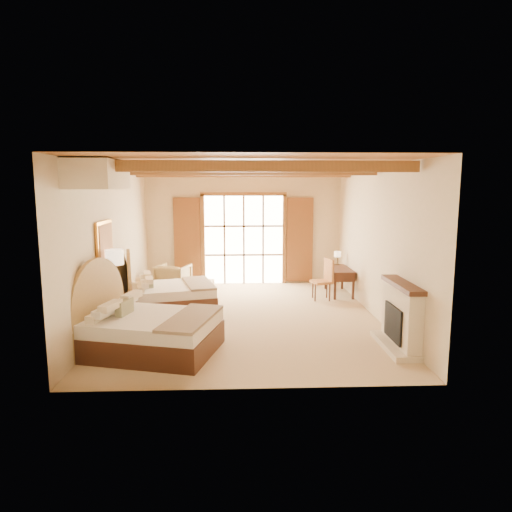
{
  "coord_description": "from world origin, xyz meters",
  "views": [
    {
      "loc": [
        -0.19,
        -9.45,
        2.77
      ],
      "look_at": [
        0.21,
        0.2,
        1.29
      ],
      "focal_mm": 32.0,
      "sensor_mm": 36.0,
      "label": 1
    }
  ],
  "objects": [
    {
      "name": "ceiling_beams",
      "position": [
        0.0,
        0.0,
        3.08
      ],
      "size": [
        5.39,
        4.6,
        0.18
      ],
      "primitive_type": null,
      "color": "#915929",
      "rests_on": "ceiling"
    },
    {
      "name": "wall_left",
      "position": [
        -2.75,
        0.0,
        1.6
      ],
      "size": [
        0.0,
        7.0,
        7.0
      ],
      "primitive_type": "plane",
      "rotation": [
        1.57,
        0.0,
        1.57
      ],
      "color": "beige",
      "rests_on": "ground"
    },
    {
      "name": "painting",
      "position": [
        -2.7,
        -0.75,
        1.75
      ],
      "size": [
        0.06,
        0.95,
        0.75
      ],
      "color": "#C7802B",
      "rests_on": "wall_left"
    },
    {
      "name": "wall_right",
      "position": [
        2.75,
        0.0,
        1.6
      ],
      "size": [
        0.0,
        7.0,
        7.0
      ],
      "primitive_type": "plane",
      "rotation": [
        1.57,
        0.0,
        -1.57
      ],
      "color": "beige",
      "rests_on": "ground"
    },
    {
      "name": "fireplace",
      "position": [
        2.6,
        -2.0,
        0.51
      ],
      "size": [
        0.46,
        1.4,
        1.16
      ],
      "color": "beige",
      "rests_on": "ground"
    },
    {
      "name": "bed_near",
      "position": [
        -1.78,
        -2.02,
        0.41
      ],
      "size": [
        2.46,
        2.05,
        1.37
      ],
      "rotation": [
        0.0,
        0.0,
        -0.26
      ],
      "color": "#3F2016",
      "rests_on": "floor"
    },
    {
      "name": "bed_far",
      "position": [
        -1.83,
        0.64,
        0.38
      ],
      "size": [
        2.21,
        1.84,
        1.24
      ],
      "rotation": [
        0.0,
        0.0,
        0.25
      ],
      "color": "#3F2016",
      "rests_on": "floor"
    },
    {
      "name": "floor_lamp",
      "position": [
        -2.5,
        -0.88,
        1.35
      ],
      "size": [
        0.34,
        0.34,
        1.59
      ],
      "color": "#3E301B",
      "rests_on": "floor"
    },
    {
      "name": "desk",
      "position": [
        2.44,
        2.01,
        0.37
      ],
      "size": [
        0.56,
        1.27,
        0.68
      ],
      "rotation": [
        0.0,
        0.0,
        0.02
      ],
      "color": "#3F2016",
      "rests_on": "floor"
    },
    {
      "name": "ceiling",
      "position": [
        0.0,
        0.0,
        3.2
      ],
      "size": [
        7.0,
        7.0,
        0.0
      ],
      "primitive_type": "plane",
      "rotation": [
        3.14,
        0.0,
        0.0
      ],
      "color": "#B36531",
      "rests_on": "ground"
    },
    {
      "name": "desk_chair",
      "position": [
        1.9,
        1.44,
        0.31
      ],
      "size": [
        0.55,
        0.55,
        1.01
      ],
      "rotation": [
        0.0,
        0.0,
        0.27
      ],
      "color": "#AB7139",
      "rests_on": "floor"
    },
    {
      "name": "french_doors",
      "position": [
        0.0,
        3.44,
        1.25
      ],
      "size": [
        3.95,
        0.08,
        2.6
      ],
      "color": "white",
      "rests_on": "ground"
    },
    {
      "name": "nightstand",
      "position": [
        -2.47,
        -0.56,
        0.29
      ],
      "size": [
        0.48,
        0.48,
        0.58
      ],
      "primitive_type": "cube",
      "rotation": [
        0.0,
        0.0,
        0.01
      ],
      "color": "#3F2016",
      "rests_on": "floor"
    },
    {
      "name": "ottoman",
      "position": [
        -1.08,
        2.0,
        0.19
      ],
      "size": [
        0.58,
        0.58,
        0.38
      ],
      "primitive_type": "cube",
      "rotation": [
        0.0,
        0.0,
        -0.11
      ],
      "color": "tan",
      "rests_on": "floor"
    },
    {
      "name": "canopy_valance",
      "position": [
        -2.4,
        -2.0,
        2.95
      ],
      "size": [
        0.7,
        1.4,
        0.45
      ],
      "primitive_type": "cube",
      "color": "#F5E0C5",
      "rests_on": "ceiling"
    },
    {
      "name": "wall_back",
      "position": [
        0.0,
        3.5,
        1.6
      ],
      "size": [
        5.5,
        0.0,
        5.5
      ],
      "primitive_type": "plane",
      "rotation": [
        1.57,
        0.0,
        0.0
      ],
      "color": "beige",
      "rests_on": "ground"
    },
    {
      "name": "floor",
      "position": [
        0.0,
        0.0,
        0.0
      ],
      "size": [
        7.0,
        7.0,
        0.0
      ],
      "primitive_type": "plane",
      "color": "tan",
      "rests_on": "ground"
    },
    {
      "name": "armchair",
      "position": [
        -1.89,
        2.42,
        0.37
      ],
      "size": [
        0.98,
        0.99,
        0.74
      ],
      "primitive_type": "imported",
      "rotation": [
        0.0,
        0.0,
        -3.41
      ],
      "color": "#9F8651",
      "rests_on": "floor"
    },
    {
      "name": "desk_lamp",
      "position": [
        2.5,
        2.51,
        0.96
      ],
      "size": [
        0.18,
        0.18,
        0.36
      ],
      "color": "#3E301B",
      "rests_on": "desk"
    }
  ]
}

